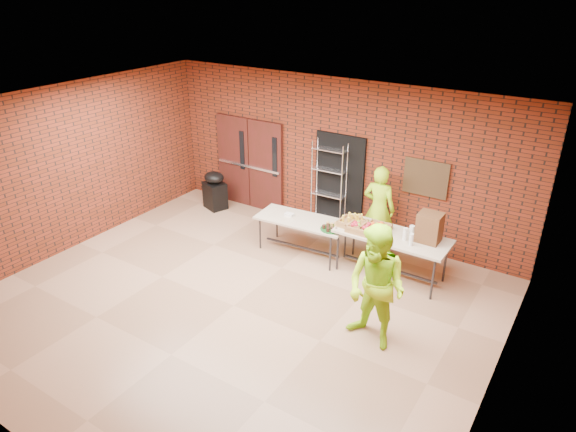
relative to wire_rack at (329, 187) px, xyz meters
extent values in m
cube|color=#8D684C|center=(0.07, -3.32, -1.00)|extent=(8.00, 7.00, 0.04)
cube|color=silver|center=(0.07, -3.32, 2.24)|extent=(8.00, 7.00, 0.04)
cube|color=maroon|center=(0.07, 0.20, 0.62)|extent=(8.00, 0.04, 3.20)
cube|color=maroon|center=(0.07, -6.84, 0.62)|extent=(8.00, 0.04, 3.20)
cube|color=maroon|center=(-3.95, -3.32, 0.62)|extent=(0.04, 7.00, 3.20)
cube|color=maroon|center=(4.09, -3.32, 0.62)|extent=(0.04, 7.00, 3.20)
cube|color=#431313|center=(-2.58, 0.12, 0.07)|extent=(0.88, 0.08, 2.10)
cube|color=#431313|center=(-1.68, 0.12, 0.07)|extent=(0.88, 0.08, 2.10)
cube|color=black|center=(-2.30, 0.07, 0.37)|extent=(0.12, 0.02, 0.90)
cube|color=black|center=(-1.40, 0.07, 0.37)|extent=(0.12, 0.02, 0.90)
cube|color=silver|center=(-2.13, 0.06, 0.02)|extent=(1.70, 0.04, 0.05)
cube|color=black|center=(0.17, 0.14, 0.07)|extent=(1.10, 0.06, 2.10)
cube|color=#3F2919|center=(1.97, 0.13, 0.57)|extent=(0.85, 0.04, 0.70)
cube|color=tan|center=(0.08, -1.17, -0.26)|extent=(1.84, 0.89, 0.04)
cube|color=#2E2E33|center=(0.08, -1.17, -0.86)|extent=(1.58, 0.17, 0.03)
cylinder|color=#2E2E33|center=(-0.72, -0.87, -0.63)|extent=(0.04, 0.04, 0.69)
cylinder|color=#2E2E33|center=(0.87, -0.87, -0.63)|extent=(0.04, 0.04, 0.69)
cylinder|color=#2E2E33|center=(-0.72, -1.47, -0.63)|extent=(0.04, 0.04, 0.69)
cylinder|color=#2E2E33|center=(0.87, -1.47, -0.63)|extent=(0.04, 0.04, 0.69)
cube|color=tan|center=(1.85, -1.02, -0.17)|extent=(2.01, 0.85, 0.04)
cube|color=#2E2E33|center=(1.85, -1.02, -0.84)|extent=(1.79, 0.05, 0.03)
cylinder|color=#2E2E33|center=(0.96, -0.69, -0.59)|extent=(0.04, 0.04, 0.78)
cylinder|color=#2E2E33|center=(2.74, -0.69, -0.59)|extent=(0.04, 0.04, 0.78)
cylinder|color=#2E2E33|center=(0.96, -1.36, -0.59)|extent=(0.04, 0.04, 0.78)
cylinder|color=#2E2E33|center=(2.74, -1.36, -0.59)|extent=(0.04, 0.04, 0.78)
cube|color=olive|center=(1.10, -1.09, -0.11)|extent=(0.48, 0.37, 0.07)
cube|color=olive|center=(1.56, -0.97, -0.12)|extent=(0.41, 0.32, 0.06)
cube|color=olive|center=(1.34, -1.19, -0.11)|extent=(0.50, 0.39, 0.08)
cylinder|color=#13471A|center=(0.76, -1.24, -0.24)|extent=(0.43, 0.43, 0.02)
cube|color=silver|center=(-0.21, -1.18, -0.22)|extent=(0.17, 0.11, 0.06)
cube|color=#553A1D|center=(2.45, -0.90, 0.11)|extent=(0.39, 0.35, 0.52)
cylinder|color=silver|center=(2.09, -1.08, -0.04)|extent=(0.08, 0.08, 0.23)
cylinder|color=silver|center=(2.25, -1.21, -0.04)|extent=(0.07, 0.07, 0.22)
cylinder|color=silver|center=(2.18, -1.01, -0.02)|extent=(0.09, 0.09, 0.26)
cube|color=black|center=(-2.75, -0.44, -0.66)|extent=(0.60, 0.55, 0.63)
ellipsoid|color=black|center=(-2.75, -0.44, -0.22)|extent=(0.59, 0.55, 0.27)
imported|color=#ABEF1A|center=(1.23, -0.22, -0.11)|extent=(0.66, 0.45, 1.74)
imported|color=#ABEF1A|center=(2.37, -2.91, -0.02)|extent=(1.07, 0.92, 1.91)
camera|label=1|loc=(4.66, -8.75, 4.01)|focal=32.00mm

